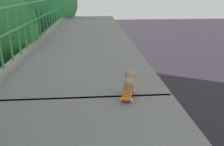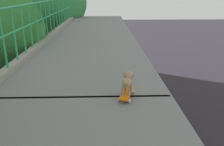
{
  "view_description": "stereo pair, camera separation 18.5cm",
  "coord_description": "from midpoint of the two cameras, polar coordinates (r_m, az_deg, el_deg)",
  "views": [
    {
      "loc": [
        1.61,
        -1.56,
        7.3
      ],
      "look_at": [
        1.91,
        2.19,
        5.92
      ],
      "focal_mm": 36.01,
      "sensor_mm": 36.0,
      "label": 1
    },
    {
      "loc": [
        1.8,
        -1.57,
        7.3
      ],
      "look_at": [
        1.91,
        2.19,
        5.92
      ],
      "focal_mm": 36.01,
      "sensor_mm": 36.0,
      "label": 2
    }
  ],
  "objects": [
    {
      "name": "roadside_tree_farthest",
      "position": [
        20.88,
        -15.73,
        15.36
      ],
      "size": [
        3.67,
        3.67,
        7.63
      ],
      "color": "#4F3B22",
      "rests_on": "ground"
    },
    {
      "name": "roadside_tree_far",
      "position": [
        16.45,
        -19.65,
        16.44
      ],
      "size": [
        5.82,
        5.82,
        8.86
      ],
      "color": "#4E4031",
      "rests_on": "ground"
    },
    {
      "name": "small_dog",
      "position": [
        3.57,
        2.88,
        -1.64
      ],
      "size": [
        0.24,
        0.38,
        0.34
      ],
      "color": "#A18564",
      "rests_on": "toy_skateboard"
    },
    {
      "name": "city_bus",
      "position": [
        30.07,
        -24.32,
        8.2
      ],
      "size": [
        2.69,
        11.7,
        3.54
      ],
      "color": "white",
      "rests_on": "ground"
    },
    {
      "name": "toy_skateboard",
      "position": [
        3.64,
        2.67,
        -5.15
      ],
      "size": [
        0.3,
        0.54,
        0.09
      ],
      "color": "orange",
      "rests_on": "overpass_deck"
    }
  ]
}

